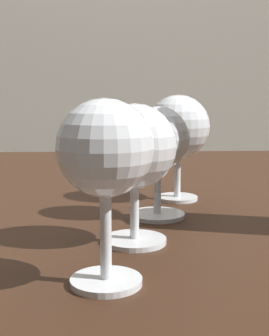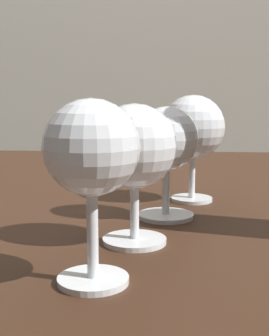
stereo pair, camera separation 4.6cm
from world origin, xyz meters
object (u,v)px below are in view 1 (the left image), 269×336
wine_glass_empty (105,154)px  wine_glass_white (178,128)px  wine_glass_cabernet (158,142)px  wine_glass_pinot (134,149)px

wine_glass_empty → wine_glass_white: (0.09, 0.30, -0.00)m
wine_glass_empty → wine_glass_cabernet: wine_glass_empty is taller
wine_glass_pinot → wine_glass_white: (0.07, 0.19, 0.01)m
wine_glass_pinot → wine_glass_white: bearing=70.7°
wine_glass_cabernet → wine_glass_white: wine_glass_white is taller
wine_glass_pinot → wine_glass_white: wine_glass_white is taller
wine_glass_empty → wine_glass_white: size_ratio=0.98×
wine_glass_pinot → wine_glass_cabernet: wine_glass_pinot is taller
wine_glass_pinot → wine_glass_cabernet: size_ratio=1.04×
wine_glass_empty → wine_glass_cabernet: bearing=74.1°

